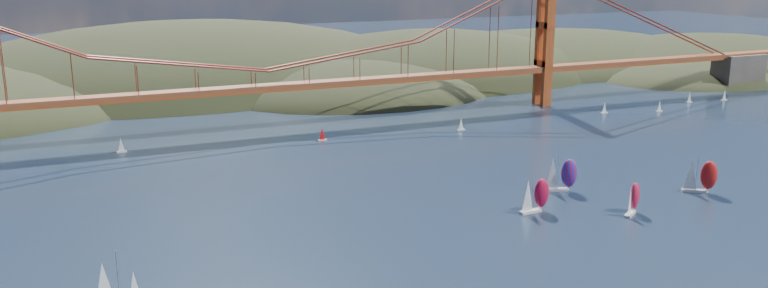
% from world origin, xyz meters
% --- Properties ---
extents(headlands, '(725.00, 225.00, 96.00)m').
position_xyz_m(headlands, '(44.95, 278.29, -12.46)').
color(headlands, black).
rests_on(headlands, ground).
extents(bridge, '(552.00, 12.00, 55.00)m').
position_xyz_m(bridge, '(-1.75, 180.00, 32.23)').
color(bridge, brown).
rests_on(bridge, ground).
extents(racer_0, '(8.44, 3.58, 9.60)m').
position_xyz_m(racer_0, '(37.10, 64.31, 4.54)').
color(racer_0, white).
rests_on(racer_0, ground).
extents(racer_1, '(7.57, 6.28, 8.71)m').
position_xyz_m(racer_1, '(58.45, 53.47, 4.11)').
color(racer_1, white).
rests_on(racer_1, ground).
extents(racer_2, '(8.81, 7.23, 10.10)m').
position_xyz_m(racer_2, '(87.33, 60.31, 4.77)').
color(racer_2, silver).
rests_on(racer_2, ground).
extents(racer_rwb, '(9.08, 6.04, 10.16)m').
position_xyz_m(racer_rwb, '(53.65, 76.26, 4.80)').
color(racer_rwb, silver).
rests_on(racer_rwb, ground).
extents(distant_boat_3, '(3.00, 2.00, 4.70)m').
position_xyz_m(distant_boat_3, '(-52.65, 166.77, 2.41)').
color(distant_boat_3, silver).
rests_on(distant_boat_3, ground).
extents(distant_boat_4, '(3.00, 2.00, 4.70)m').
position_xyz_m(distant_boat_4, '(132.66, 154.34, 2.41)').
color(distant_boat_4, silver).
rests_on(distant_boat_4, ground).
extents(distant_boat_5, '(3.00, 2.00, 4.70)m').
position_xyz_m(distant_boat_5, '(155.50, 148.01, 2.41)').
color(distant_boat_5, silver).
rests_on(distant_boat_5, ground).
extents(distant_boat_6, '(3.00, 2.00, 4.70)m').
position_xyz_m(distant_boat_6, '(181.79, 158.13, 2.41)').
color(distant_boat_6, silver).
rests_on(distant_boat_6, ground).
extents(distant_boat_7, '(3.00, 2.00, 4.70)m').
position_xyz_m(distant_boat_7, '(200.30, 156.24, 2.41)').
color(distant_boat_7, silver).
rests_on(distant_boat_7, ground).
extents(distant_boat_8, '(3.00, 2.00, 4.70)m').
position_xyz_m(distant_boat_8, '(64.36, 150.70, 2.41)').
color(distant_boat_8, silver).
rests_on(distant_boat_8, ground).
extents(distant_boat_9, '(3.00, 2.00, 4.70)m').
position_xyz_m(distant_boat_9, '(12.55, 155.89, 2.41)').
color(distant_boat_9, silver).
rests_on(distant_boat_9, ground).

